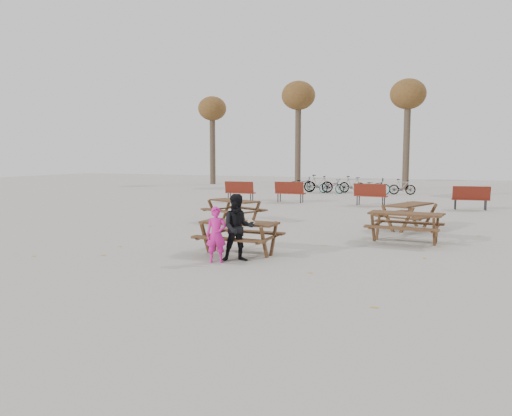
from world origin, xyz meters
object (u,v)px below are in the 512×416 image
at_px(adult, 238,228).
at_px(food_tray, 251,222).
at_px(soda_bottle, 231,219).
at_px(picnic_table_far, 409,217).
at_px(child, 216,235).
at_px(main_picnic_table, 239,230).
at_px(picnic_table_east, 405,228).
at_px(picnic_table_north, 234,211).

bearing_deg(adult, food_tray, 54.98).
height_order(food_tray, soda_bottle, soda_bottle).
bearing_deg(picnic_table_far, child, 174.16).
relative_size(soda_bottle, child, 0.14).
height_order(main_picnic_table, adult, adult).
bearing_deg(main_picnic_table, picnic_table_east, 42.76).
xyz_separation_m(child, picnic_table_east, (3.49, 4.18, -0.21)).
height_order(picnic_table_east, picnic_table_north, picnic_table_east).
distance_m(adult, picnic_table_far, 7.05).
bearing_deg(main_picnic_table, picnic_table_far, 59.97).
height_order(food_tray, picnic_table_far, picnic_table_far).
relative_size(adult, picnic_table_east, 0.80).
height_order(adult, picnic_table_north, adult).
distance_m(food_tray, child, 0.99).
height_order(soda_bottle, picnic_table_far, soda_bottle).
xyz_separation_m(food_tray, picnic_table_far, (2.92, 5.80, -0.39)).
bearing_deg(picnic_table_far, adult, 175.96).
bearing_deg(food_tray, soda_bottle, 173.71).
bearing_deg(main_picnic_table, child, -94.39).
bearing_deg(soda_bottle, picnic_table_far, 59.11).
xyz_separation_m(child, adult, (0.39, 0.29, 0.13)).
relative_size(main_picnic_table, soda_bottle, 10.59).
height_order(food_tray, picnic_table_north, food_tray).
relative_size(food_tray, adult, 0.12).
distance_m(main_picnic_table, picnic_table_north, 5.45).
distance_m(adult, picnic_table_north, 6.26).
bearing_deg(picnic_table_north, picnic_table_far, 32.07).
xyz_separation_m(main_picnic_table, soda_bottle, (-0.17, -0.09, 0.26)).
bearing_deg(child, soda_bottle, 74.48).
bearing_deg(picnic_table_east, child, -126.74).
bearing_deg(adult, picnic_table_far, 33.92).
xyz_separation_m(soda_bottle, picnic_table_far, (3.44, 5.74, -0.44)).
xyz_separation_m(child, picnic_table_far, (3.35, 6.68, -0.21)).
xyz_separation_m(soda_bottle, child, (0.09, -0.94, -0.23)).
bearing_deg(adult, soda_bottle, 95.23).
height_order(soda_bottle, picnic_table_north, soda_bottle).
relative_size(food_tray, child, 0.15).
xyz_separation_m(main_picnic_table, adult, (0.31, -0.74, 0.16)).
bearing_deg(main_picnic_table, picnic_table_north, 116.96).
distance_m(child, picnic_table_east, 5.45).
xyz_separation_m(main_picnic_table, picnic_table_east, (3.42, 3.16, -0.18)).
xyz_separation_m(main_picnic_table, child, (-0.08, -1.02, 0.03)).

